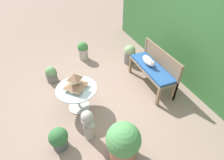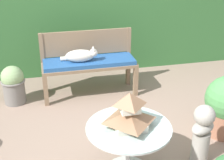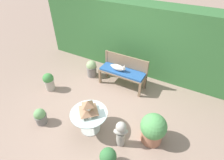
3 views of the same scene
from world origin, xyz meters
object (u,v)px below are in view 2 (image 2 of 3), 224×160
cat (81,56)px  potted_plant_bench_left (13,84)px  garden_bust (202,131)px  patio_table (129,137)px  pagoda_birdhouse (129,113)px  garden_bench (89,65)px

cat → potted_plant_bench_left: cat is taller
garden_bust → potted_plant_bench_left: garden_bust is taller
patio_table → potted_plant_bench_left: bearing=123.3°
potted_plant_bench_left → cat: bearing=-1.1°
pagoda_birdhouse → garden_bench: bearing=92.6°
garden_bench → cat: cat is taller
cat → garden_bust: size_ratio=0.79×
patio_table → pagoda_birdhouse: (-0.00, 0.00, 0.25)m
patio_table → garden_bust: (0.75, -0.00, -0.06)m
cat → patio_table: 1.70m
cat → garden_bench: bearing=20.9°
garden_bench → pagoda_birdhouse: (0.08, -1.71, 0.21)m
garden_bench → cat: (-0.12, -0.04, 0.16)m
pagoda_birdhouse → cat: bearing=96.6°
garden_bench → garden_bust: 1.90m
garden_bust → potted_plant_bench_left: bearing=108.4°
cat → pagoda_birdhouse: bearing=-80.2°
cat → patio_table: size_ratio=0.64×
cat → garden_bust: 1.94m
garden_bust → cat: bearing=90.0°
cat → potted_plant_bench_left: 0.98m
cat → patio_table: cat is taller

